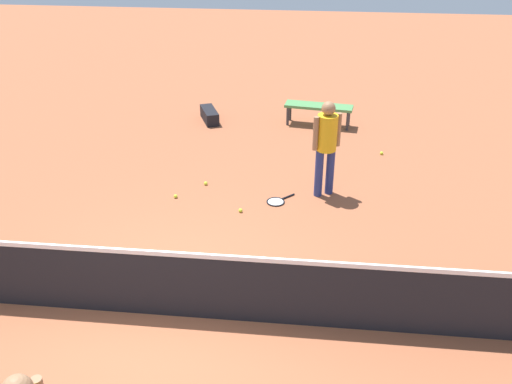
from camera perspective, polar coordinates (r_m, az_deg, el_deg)
The scene contains 12 objects.
ground_plane at distance 7.35m, azimuth -9.44°, elevation -12.15°, with size 40.00×40.00×0.00m, color #9E5638.
court_net at distance 7.04m, azimuth -9.77°, elevation -9.05°, with size 10.09×0.09×1.07m.
player_near_side at distance 9.50m, azimuth 7.16°, elevation 5.15°, with size 0.50×0.46×1.70m.
tennis_racket_near_player at distance 9.63m, azimuth 2.13°, elevation -0.94°, with size 0.54×0.53×0.03m.
tennis_ball_near_player at distance 10.20m, azimuth -5.12°, elevation 0.89°, with size 0.07×0.07×0.07m, color #C6E033.
tennis_ball_by_net at distance 9.83m, azimuth -8.15°, elevation -0.42°, with size 0.07×0.07×0.07m, color #C6E033.
tennis_ball_midcourt at distance 9.32m, azimuth -1.58°, elevation -1.87°, with size 0.07×0.07×0.07m, color #C6E033.
tennis_ball_baseline at distance 7.97m, azimuth 8.67°, elevation -8.14°, with size 0.07×0.07×0.07m, color #C6E033.
tennis_ball_stray_left at distance 7.82m, azimuth -0.33°, elevation -8.54°, with size 0.07×0.07×0.07m, color #C6E033.
tennis_ball_stray_right at distance 11.61m, azimuth 12.62°, elevation 3.87°, with size 0.07×0.07×0.07m, color #C6E033.
courtside_bench at distance 12.74m, azimuth 6.37°, elevation 8.49°, with size 1.54×0.60×0.48m.
equipment_bag at distance 13.08m, azimuth -4.77°, elevation 7.82°, with size 0.56×0.85×0.28m.
Camera 1 is at (-1.76, 5.33, 4.75)m, focal length 39.46 mm.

